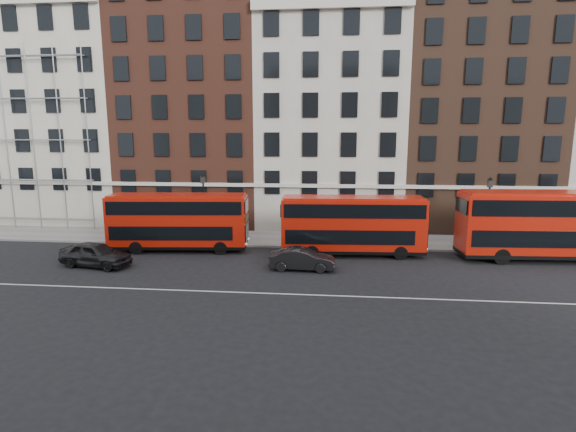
# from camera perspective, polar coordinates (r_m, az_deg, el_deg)

# --- Properties ---
(ground) EXTENTS (120.00, 120.00, 0.00)m
(ground) POSITION_cam_1_polar(r_m,az_deg,el_deg) (26.36, 4.73, -8.51)
(ground) COLOR black
(ground) RESTS_ON ground
(pavement) EXTENTS (80.00, 5.00, 0.15)m
(pavement) POSITION_cam_1_polar(r_m,az_deg,el_deg) (36.43, 5.03, -3.04)
(pavement) COLOR gray
(pavement) RESTS_ON ground
(kerb) EXTENTS (80.00, 0.30, 0.16)m
(kerb) POSITION_cam_1_polar(r_m,az_deg,el_deg) (34.00, 4.98, -4.01)
(kerb) COLOR gray
(kerb) RESTS_ON ground
(road_centre_line) EXTENTS (70.00, 0.12, 0.01)m
(road_centre_line) POSITION_cam_1_polar(r_m,az_deg,el_deg) (24.47, 4.64, -10.01)
(road_centre_line) COLOR white
(road_centre_line) RESTS_ON ground
(building_terrace) EXTENTS (64.00, 11.95, 22.00)m
(building_terrace) POSITION_cam_1_polar(r_m,az_deg,el_deg) (42.85, 4.97, 12.66)
(building_terrace) COLOR beige
(building_terrace) RESTS_ON ground
(bus_b) EXTENTS (10.19, 3.30, 4.21)m
(bus_b) POSITION_cam_1_polar(r_m,az_deg,el_deg) (33.81, -13.82, -0.58)
(bus_b) COLOR #B01609
(bus_b) RESTS_ON ground
(bus_c) EXTENTS (10.14, 2.99, 4.21)m
(bus_c) POSITION_cam_1_polar(r_m,az_deg,el_deg) (31.92, 8.14, -1.03)
(bus_c) COLOR #B01609
(bus_c) RESTS_ON ground
(bus_d) EXTENTS (11.40, 3.29, 4.74)m
(bus_d) POSITION_cam_1_polar(r_m,az_deg,el_deg) (34.91, 29.82, -0.86)
(bus_d) COLOR #B01609
(bus_d) RESTS_ON ground
(car_rear) EXTENTS (4.99, 2.75, 1.61)m
(car_rear) POSITION_cam_1_polar(r_m,az_deg,el_deg) (31.86, -23.24, -4.49)
(car_rear) COLOR black
(car_rear) RESTS_ON ground
(car_front) EXTENTS (4.20, 1.52, 1.38)m
(car_front) POSITION_cam_1_polar(r_m,az_deg,el_deg) (28.60, 1.80, -5.50)
(car_front) COLOR black
(car_front) RESTS_ON ground
(lamp_post_left) EXTENTS (0.44, 0.44, 5.33)m
(lamp_post_left) POSITION_cam_1_polar(r_m,az_deg,el_deg) (36.00, -10.65, 1.53)
(lamp_post_left) COLOR black
(lamp_post_left) RESTS_ON pavement
(lamp_post_right) EXTENTS (0.44, 0.44, 5.33)m
(lamp_post_right) POSITION_cam_1_polar(r_m,az_deg,el_deg) (35.77, 24.05, 0.74)
(lamp_post_right) COLOR black
(lamp_post_right) RESTS_ON pavement
(iron_railings) EXTENTS (6.60, 0.06, 1.00)m
(iron_railings) POSITION_cam_1_polar(r_m,az_deg,el_deg) (38.45, 5.09, -1.45)
(iron_railings) COLOR black
(iron_railings) RESTS_ON pavement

